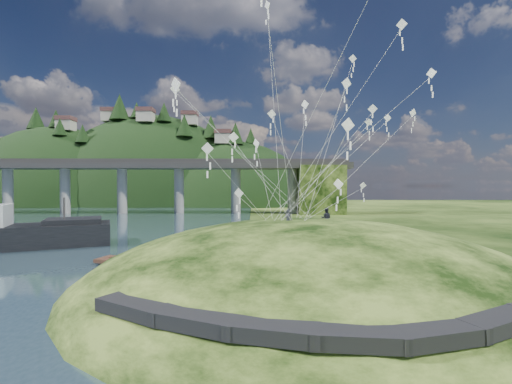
{
  "coord_description": "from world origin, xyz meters",
  "views": [
    {
      "loc": [
        3.76,
        -23.45,
        7.51
      ],
      "look_at": [
        4.0,
        6.0,
        7.0
      ],
      "focal_mm": 24.0,
      "sensor_mm": 36.0,
      "label": 1
    }
  ],
  "objects": [
    {
      "name": "ground",
      "position": [
        0.0,
        0.0,
        0.0
      ],
      "size": [
        320.0,
        320.0,
        0.0
      ],
      "primitive_type": "plane",
      "color": "black",
      "rests_on": "ground"
    },
    {
      "name": "grass_hill",
      "position": [
        8.0,
        2.0,
        -1.5
      ],
      "size": [
        36.0,
        32.0,
        13.0
      ],
      "color": "black",
      "rests_on": "ground"
    },
    {
      "name": "footpath",
      "position": [
        7.46,
        -9.74,
        2.08
      ],
      "size": [
        22.29,
        5.84,
        0.83
      ],
      "color": "black",
      "rests_on": "ground"
    },
    {
      "name": "bridge",
      "position": [
        -26.46,
        70.07,
        9.7
      ],
      "size": [
        160.0,
        11.0,
        15.0
      ],
      "color": "#2D2B2B",
      "rests_on": "ground"
    },
    {
      "name": "far_ridge",
      "position": [
        -43.58,
        122.17,
        -7.44
      ],
      "size": [
        153.0,
        70.0,
        94.5
      ],
      "color": "black",
      "rests_on": "ground"
    },
    {
      "name": "wooden_dock",
      "position": [
        -4.43,
        7.57,
        0.43
      ],
      "size": [
        13.78,
        6.4,
        0.99
      ],
      "color": "#3B2218",
      "rests_on": "ground"
    },
    {
      "name": "kite_flyers",
      "position": [
        8.65,
        3.35,
        5.76
      ],
      "size": [
        4.09,
        2.67,
        1.66
      ],
      "color": "#262833",
      "rests_on": "ground"
    },
    {
      "name": "kite_swarm",
      "position": [
        8.75,
        3.2,
        14.67
      ],
      "size": [
        20.7,
        17.77,
        19.46
      ],
      "color": "white",
      "rests_on": "ground"
    }
  ]
}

